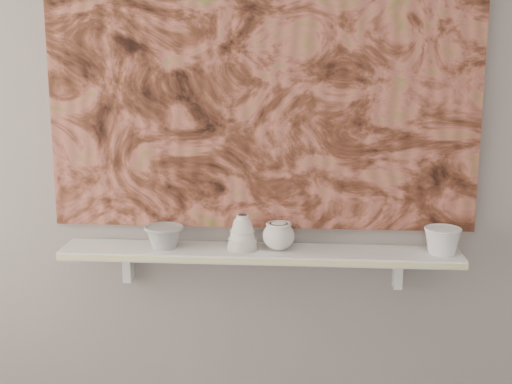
# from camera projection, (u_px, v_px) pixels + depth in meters

# --- Properties ---
(wall_back) EXTENTS (3.60, 0.00, 3.60)m
(wall_back) POSITION_uv_depth(u_px,v_px,m) (262.00, 127.00, 2.50)
(wall_back) COLOR gray
(wall_back) RESTS_ON floor
(shelf) EXTENTS (1.40, 0.18, 0.03)m
(shelf) POSITION_uv_depth(u_px,v_px,m) (260.00, 253.00, 2.50)
(shelf) COLOR silver
(shelf) RESTS_ON wall_back
(shelf_stripe) EXTENTS (1.40, 0.01, 0.02)m
(shelf_stripe) POSITION_uv_depth(u_px,v_px,m) (258.00, 262.00, 2.41)
(shelf_stripe) COLOR beige
(shelf_stripe) RESTS_ON shelf
(bracket_left) EXTENTS (0.03, 0.06, 0.12)m
(bracket_left) POSITION_uv_depth(u_px,v_px,m) (128.00, 265.00, 2.62)
(bracket_left) COLOR silver
(bracket_left) RESTS_ON wall_back
(bracket_right) EXTENTS (0.03, 0.06, 0.12)m
(bracket_right) POSITION_uv_depth(u_px,v_px,m) (398.00, 271.00, 2.55)
(bracket_right) COLOR silver
(bracket_right) RESTS_ON wall_back
(painting) EXTENTS (1.50, 0.02, 1.10)m
(painting) POSITION_uv_depth(u_px,v_px,m) (262.00, 72.00, 2.45)
(painting) COLOR brown
(painting) RESTS_ON wall_back
(house_motif) EXTENTS (0.09, 0.00, 0.08)m
(house_motif) POSITION_uv_depth(u_px,v_px,m) (391.00, 163.00, 2.47)
(house_motif) COLOR black
(house_motif) RESTS_ON painting
(bowl_grey) EXTENTS (0.14, 0.14, 0.08)m
(bowl_grey) POSITION_uv_depth(u_px,v_px,m) (164.00, 236.00, 2.51)
(bowl_grey) COLOR #969694
(bowl_grey) RESTS_ON shelf
(cup_cream) EXTENTS (0.12, 0.12, 0.10)m
(cup_cream) POSITION_uv_depth(u_px,v_px,m) (279.00, 236.00, 2.48)
(cup_cream) COLOR beige
(cup_cream) RESTS_ON shelf
(bell_vessel) EXTENTS (0.14, 0.14, 0.12)m
(bell_vessel) POSITION_uv_depth(u_px,v_px,m) (242.00, 232.00, 2.49)
(bell_vessel) COLOR white
(bell_vessel) RESTS_ON shelf
(bowl_white) EXTENTS (0.17, 0.17, 0.09)m
(bowl_white) POSITION_uv_depth(u_px,v_px,m) (442.00, 240.00, 2.44)
(bowl_white) COLOR silver
(bowl_white) RESTS_ON shelf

